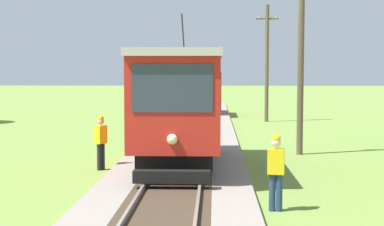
{
  "coord_description": "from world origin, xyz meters",
  "views": [
    {
      "loc": [
        1.09,
        0.52,
        3.24
      ],
      "look_at": [
        0.44,
        18.55,
        1.99
      ],
      "focal_mm": 58.29,
      "sensor_mm": 36.0,
      "label": 1
    }
  ],
  "objects_px": {
    "freight_car": "(199,94)",
    "utility_pole_far": "(267,62)",
    "utility_pole_mid": "(301,63)",
    "track_worker": "(276,169)",
    "second_worker": "(101,140)",
    "red_tram": "(181,102)"
  },
  "relations": [
    {
      "from": "second_worker",
      "to": "utility_pole_mid",
      "type": "bearing_deg",
      "value": -121.24
    },
    {
      "from": "freight_car",
      "to": "utility_pole_far",
      "type": "bearing_deg",
      "value": -49.1
    },
    {
      "from": "track_worker",
      "to": "second_worker",
      "type": "bearing_deg",
      "value": 50.69
    },
    {
      "from": "red_tram",
      "to": "freight_car",
      "type": "distance_m",
      "value": 24.18
    },
    {
      "from": "track_worker",
      "to": "second_worker",
      "type": "height_order",
      "value": "same"
    },
    {
      "from": "utility_pole_far",
      "to": "second_worker",
      "type": "distance_m",
      "value": 20.63
    },
    {
      "from": "utility_pole_far",
      "to": "track_worker",
      "type": "distance_m",
      "value": 25.19
    },
    {
      "from": "track_worker",
      "to": "utility_pole_far",
      "type": "bearing_deg",
      "value": 4.9
    },
    {
      "from": "red_tram",
      "to": "utility_pole_mid",
      "type": "bearing_deg",
      "value": 41.25
    },
    {
      "from": "utility_pole_mid",
      "to": "utility_pole_far",
      "type": "relative_size",
      "value": 0.93
    },
    {
      "from": "red_tram",
      "to": "utility_pole_far",
      "type": "distance_m",
      "value": 19.69
    },
    {
      "from": "track_worker",
      "to": "red_tram",
      "type": "bearing_deg",
      "value": 32.33
    },
    {
      "from": "red_tram",
      "to": "track_worker",
      "type": "height_order",
      "value": "red_tram"
    },
    {
      "from": "freight_car",
      "to": "utility_pole_far",
      "type": "height_order",
      "value": "utility_pole_far"
    },
    {
      "from": "freight_car",
      "to": "utility_pole_mid",
      "type": "distance_m",
      "value": 20.9
    },
    {
      "from": "freight_car",
      "to": "utility_pole_mid",
      "type": "xyz_separation_m",
      "value": [
        4.37,
        -20.35,
        1.95
      ]
    },
    {
      "from": "red_tram",
      "to": "freight_car",
      "type": "height_order",
      "value": "red_tram"
    },
    {
      "from": "utility_pole_far",
      "to": "utility_pole_mid",
      "type": "bearing_deg",
      "value": -90.0
    },
    {
      "from": "red_tram",
      "to": "utility_pole_far",
      "type": "height_order",
      "value": "utility_pole_far"
    },
    {
      "from": "utility_pole_mid",
      "to": "utility_pole_far",
      "type": "bearing_deg",
      "value": 90.0
    },
    {
      "from": "utility_pole_mid",
      "to": "track_worker",
      "type": "distance_m",
      "value": 10.16
    },
    {
      "from": "red_tram",
      "to": "second_worker",
      "type": "relative_size",
      "value": 4.79
    }
  ]
}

